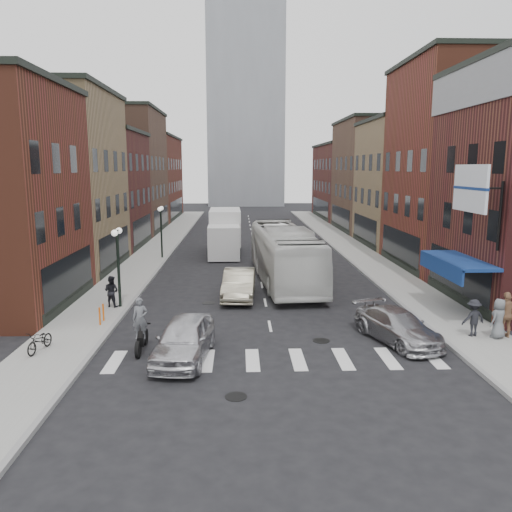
{
  "coord_description": "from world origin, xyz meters",
  "views": [
    {
      "loc": [
        -1.37,
        -20.6,
        7.07
      ],
      "look_at": [
        -0.48,
        5.42,
        2.44
      ],
      "focal_mm": 35.0,
      "sensor_mm": 36.0,
      "label": 1
    }
  ],
  "objects_px": {
    "ped_left_solo": "(111,291)",
    "ped_right_a": "(473,318)",
    "transit_bus": "(284,255)",
    "ped_right_b": "(507,315)",
    "motorcycle_rider": "(141,326)",
    "box_truck": "(225,233)",
    "bike_rack": "(102,314)",
    "streetlamp_far": "(161,222)",
    "curb_car": "(397,326)",
    "sedan_left_far": "(239,284)",
    "ped_right_c": "(499,318)",
    "billboard_sign": "(472,190)",
    "streetlamp_near": "(118,253)",
    "sedan_left_near": "(184,339)",
    "parked_bicycle": "(40,341)"
  },
  "relations": [
    {
      "from": "box_truck",
      "to": "sedan_left_far",
      "type": "xyz_separation_m",
      "value": [
        1.16,
        -14.27,
        -0.99
      ]
    },
    {
      "from": "billboard_sign",
      "to": "ped_right_c",
      "type": "height_order",
      "value": "billboard_sign"
    },
    {
      "from": "parked_bicycle",
      "to": "ped_left_solo",
      "type": "relative_size",
      "value": 1.0
    },
    {
      "from": "streetlamp_far",
      "to": "curb_car",
      "type": "relative_size",
      "value": 0.91
    },
    {
      "from": "ped_left_solo",
      "to": "ped_right_a",
      "type": "relative_size",
      "value": 1.01
    },
    {
      "from": "sedan_left_far",
      "to": "curb_car",
      "type": "distance_m",
      "value": 9.69
    },
    {
      "from": "bike_rack",
      "to": "sedan_left_near",
      "type": "height_order",
      "value": "sedan_left_near"
    },
    {
      "from": "streetlamp_near",
      "to": "curb_car",
      "type": "bearing_deg",
      "value": -22.58
    },
    {
      "from": "transit_bus",
      "to": "box_truck",
      "type": "bearing_deg",
      "value": 106.78
    },
    {
      "from": "billboard_sign",
      "to": "transit_bus",
      "type": "xyz_separation_m",
      "value": [
        -7.15,
        9.25,
        -4.38
      ]
    },
    {
      "from": "bike_rack",
      "to": "box_truck",
      "type": "height_order",
      "value": "box_truck"
    },
    {
      "from": "billboard_sign",
      "to": "bike_rack",
      "type": "height_order",
      "value": "billboard_sign"
    },
    {
      "from": "streetlamp_far",
      "to": "curb_car",
      "type": "xyz_separation_m",
      "value": [
        12.5,
        -19.2,
        -2.26
      ]
    },
    {
      "from": "sedan_left_near",
      "to": "box_truck",
      "type": "bearing_deg",
      "value": 94.3
    },
    {
      "from": "ped_right_c",
      "to": "ped_right_a",
      "type": "bearing_deg",
      "value": -47.17
    },
    {
      "from": "ped_right_b",
      "to": "ped_right_c",
      "type": "xyz_separation_m",
      "value": [
        -0.35,
        -0.07,
        -0.13
      ]
    },
    {
      "from": "transit_bus",
      "to": "streetlamp_near",
      "type": "bearing_deg",
      "value": -150.89
    },
    {
      "from": "streetlamp_far",
      "to": "transit_bus",
      "type": "distance_m",
      "value": 12.14
    },
    {
      "from": "billboard_sign",
      "to": "streetlamp_near",
      "type": "distance_m",
      "value": 16.68
    },
    {
      "from": "transit_bus",
      "to": "ped_left_solo",
      "type": "distance_m",
      "value": 10.91
    },
    {
      "from": "streetlamp_far",
      "to": "ped_left_solo",
      "type": "height_order",
      "value": "streetlamp_far"
    },
    {
      "from": "motorcycle_rider",
      "to": "billboard_sign",
      "type": "bearing_deg",
      "value": 3.63
    },
    {
      "from": "motorcycle_rider",
      "to": "ped_left_solo",
      "type": "bearing_deg",
      "value": 107.35
    },
    {
      "from": "streetlamp_near",
      "to": "parked_bicycle",
      "type": "height_order",
      "value": "streetlamp_near"
    },
    {
      "from": "box_truck",
      "to": "ped_right_c",
      "type": "xyz_separation_m",
      "value": [
        11.8,
        -21.57,
        -0.8
      ]
    },
    {
      "from": "box_truck",
      "to": "bike_rack",
      "type": "bearing_deg",
      "value": -106.2
    },
    {
      "from": "bike_rack",
      "to": "parked_bicycle",
      "type": "relative_size",
      "value": 0.51
    },
    {
      "from": "sedan_left_near",
      "to": "parked_bicycle",
      "type": "bearing_deg",
      "value": -179.53
    },
    {
      "from": "transit_bus",
      "to": "ped_right_b",
      "type": "bearing_deg",
      "value": -57.27
    },
    {
      "from": "parked_bicycle",
      "to": "sedan_left_near",
      "type": "bearing_deg",
      "value": 4.73
    },
    {
      "from": "ped_left_solo",
      "to": "ped_right_b",
      "type": "xyz_separation_m",
      "value": [
        17.41,
        -5.23,
        0.17
      ]
    },
    {
      "from": "transit_bus",
      "to": "ped_right_c",
      "type": "xyz_separation_m",
      "value": [
        7.82,
        -11.05,
        -0.77
      ]
    },
    {
      "from": "streetlamp_far",
      "to": "motorcycle_rider",
      "type": "distance_m",
      "value": 20.15
    },
    {
      "from": "ped_right_a",
      "to": "ped_right_b",
      "type": "distance_m",
      "value": 1.3
    },
    {
      "from": "curb_car",
      "to": "ped_right_a",
      "type": "distance_m",
      "value": 3.25
    },
    {
      "from": "ped_right_c",
      "to": "ped_right_b",
      "type": "bearing_deg",
      "value": 161.97
    },
    {
      "from": "bike_rack",
      "to": "sedan_left_far",
      "type": "relative_size",
      "value": 0.17
    },
    {
      "from": "bike_rack",
      "to": "transit_bus",
      "type": "relative_size",
      "value": 0.06
    },
    {
      "from": "sedan_left_far",
      "to": "ped_right_c",
      "type": "height_order",
      "value": "ped_right_c"
    },
    {
      "from": "transit_bus",
      "to": "sedan_left_far",
      "type": "height_order",
      "value": "transit_bus"
    },
    {
      "from": "motorcycle_rider",
      "to": "ped_right_a",
      "type": "xyz_separation_m",
      "value": [
        13.54,
        0.92,
        -0.08
      ]
    },
    {
      "from": "streetlamp_far",
      "to": "transit_bus",
      "type": "xyz_separation_m",
      "value": [
        8.83,
        -8.25,
        -1.16
      ]
    },
    {
      "from": "box_truck",
      "to": "transit_bus",
      "type": "relative_size",
      "value": 0.66
    },
    {
      "from": "streetlamp_far",
      "to": "ped_right_b",
      "type": "distance_m",
      "value": 25.73
    },
    {
      "from": "sedan_left_near",
      "to": "ped_right_b",
      "type": "bearing_deg",
      "value": 13.3
    },
    {
      "from": "sedan_left_near",
      "to": "ped_left_solo",
      "type": "height_order",
      "value": "ped_left_solo"
    },
    {
      "from": "billboard_sign",
      "to": "ped_right_b",
      "type": "height_order",
      "value": "billboard_sign"
    },
    {
      "from": "motorcycle_rider",
      "to": "ped_right_a",
      "type": "distance_m",
      "value": 13.57
    },
    {
      "from": "sedan_left_far",
      "to": "billboard_sign",
      "type": "bearing_deg",
      "value": -25.5
    },
    {
      "from": "parked_bicycle",
      "to": "ped_right_b",
      "type": "distance_m",
      "value": 18.62
    }
  ]
}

